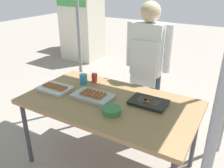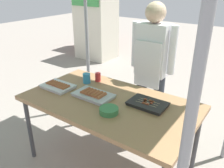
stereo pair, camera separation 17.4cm
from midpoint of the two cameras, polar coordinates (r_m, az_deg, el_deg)
ground_plane at (r=2.60m, az=-2.61°, el=-18.84°), size 18.00×18.00×0.00m
stall_table at (r=2.19m, az=-2.95°, el=-5.35°), size 1.60×0.90×0.75m
tray_grilled_sausages at (r=2.22m, az=-6.92°, el=-2.85°), size 0.38×0.23×0.06m
tray_meat_skewers at (r=2.11m, az=6.56°, el=-4.52°), size 0.33×0.23×0.04m
tray_pork_links at (r=2.45m, az=-15.78°, el=-1.02°), size 0.33×0.23×0.05m
condiment_bowl at (r=1.96m, az=-2.64°, el=-6.57°), size 0.16×0.16×0.05m
drink_cup_near_edge at (r=2.56m, az=-6.25°, el=1.53°), size 0.06×0.06×0.10m
drink_cup_by_wok at (r=2.52m, az=-8.97°, el=1.13°), size 0.08×0.08×0.11m
vendor_woman at (r=2.63m, az=6.73°, el=5.38°), size 0.52×0.23×1.58m
neighbor_stall_left at (r=6.57m, az=-7.92°, el=16.27°), size 0.87×0.58×1.79m
neighbor_stall_right at (r=5.70m, az=-8.30°, el=15.04°), size 0.85×0.73×1.79m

